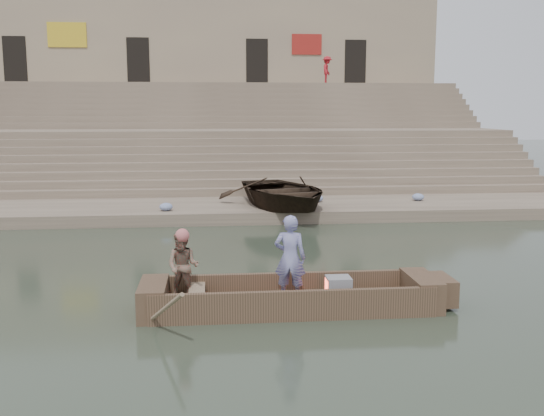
{
  "coord_description": "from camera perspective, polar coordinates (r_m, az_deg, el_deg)",
  "views": [
    {
      "loc": [
        2.15,
        -13.86,
        3.76
      ],
      "look_at": [
        3.61,
        0.82,
        1.4
      ],
      "focal_mm": 40.9,
      "sensor_mm": 36.0,
      "label": 1
    }
  ],
  "objects": [
    {
      "name": "standing_man",
      "position": [
        11.53,
        1.67,
        -4.61
      ],
      "size": [
        0.67,
        0.53,
        1.62
      ],
      "primitive_type": "imported",
      "rotation": [
        0.0,
        0.0,
        2.88
      ],
      "color": "navy",
      "rests_on": "main_rowboat"
    },
    {
      "name": "lower_landing",
      "position": [
        22.25,
        -11.14,
        -0.29
      ],
      "size": [
        32.0,
        4.0,
        0.4
      ],
      "primitive_type": "cube",
      "color": "gray",
      "rests_on": "ground"
    },
    {
      "name": "ghat_steps",
      "position": [
        31.18,
        -9.65,
        5.36
      ],
      "size": [
        32.0,
        11.0,
        5.2
      ],
      "color": "gray",
      "rests_on": "ground"
    },
    {
      "name": "rowboat_trim",
      "position": [
        11.81,
        2.7,
        -7.92
      ],
      "size": [
        6.04,
        2.63,
        1.96
      ],
      "color": "brown",
      "rests_on": "ground"
    },
    {
      "name": "rowing_man",
      "position": [
        11.69,
        -8.19,
        -5.34
      ],
      "size": [
        0.74,
        0.65,
        1.29
      ],
      "primitive_type": "imported",
      "rotation": [
        0.0,
        0.0,
        -0.29
      ],
      "color": "#297B60",
      "rests_on": "main_rowboat"
    },
    {
      "name": "building_wall",
      "position": [
        40.45,
        -8.89,
        11.6
      ],
      "size": [
        32.0,
        5.07,
        11.2
      ],
      "color": "#9C896A",
      "rests_on": "ground"
    },
    {
      "name": "ground",
      "position": [
        14.52,
        -14.08,
        -6.2
      ],
      "size": [
        120.0,
        120.0,
        0.0
      ],
      "primitive_type": "plane",
      "color": "#293326",
      "rests_on": "ground"
    },
    {
      "name": "beached_rowboat",
      "position": [
        21.4,
        1.0,
        1.5
      ],
      "size": [
        4.84,
        5.9,
        1.07
      ],
      "primitive_type": "imported",
      "rotation": [
        0.0,
        0.0,
        0.25
      ],
      "color": "#2D2116",
      "rests_on": "lower_landing"
    },
    {
      "name": "upper_landing",
      "position": [
        36.44,
        -9.12,
        7.16
      ],
      "size": [
        32.0,
        3.0,
        5.2
      ],
      "primitive_type": "cube",
      "color": "gray",
      "rests_on": "ground"
    },
    {
      "name": "mid_landing",
      "position": [
        29.53,
        -9.85,
        4.38
      ],
      "size": [
        32.0,
        3.0,
        2.8
      ],
      "primitive_type": "cube",
      "color": "gray",
      "rests_on": "ground"
    },
    {
      "name": "television",
      "position": [
        11.9,
        6.08,
        -7.26
      ],
      "size": [
        0.46,
        0.42,
        0.4
      ],
      "color": "gray",
      "rests_on": "main_rowboat"
    },
    {
      "name": "main_rowboat",
      "position": [
        11.85,
        1.69,
        -8.86
      ],
      "size": [
        5.0,
        1.3,
        0.22
      ],
      "primitive_type": "cube",
      "color": "brown",
      "rests_on": "ground"
    },
    {
      "name": "pedestrian",
      "position": [
        36.14,
        5.1,
        12.55
      ],
      "size": [
        0.86,
        1.12,
        1.52
      ],
      "primitive_type": "imported",
      "rotation": [
        0.0,
        0.0,
        1.23
      ],
      "color": "#B01D26",
      "rests_on": "upper_landing"
    },
    {
      "name": "cloth_bundles",
      "position": [
        21.79,
        -11.91,
        0.38
      ],
      "size": [
        19.97,
        1.91,
        0.26
      ],
      "color": "#3F5999",
      "rests_on": "lower_landing"
    }
  ]
}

